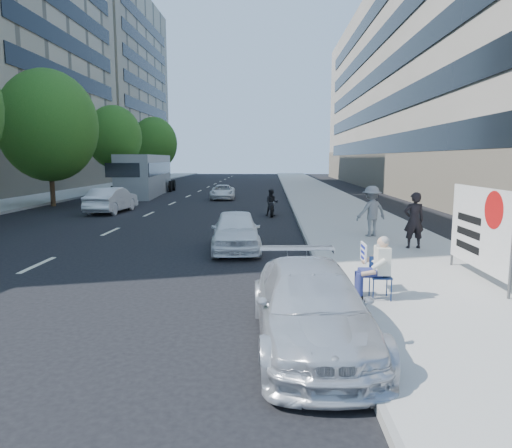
{
  "coord_description": "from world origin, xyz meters",
  "views": [
    {
      "loc": [
        0.14,
        -10.49,
        3.01
      ],
      "look_at": [
        -0.23,
        1.09,
        1.34
      ],
      "focal_mm": 32.0,
      "sensor_mm": 36.0,
      "label": 1
    }
  ],
  "objects_px": {
    "parked_sedan": "(311,306)",
    "bus": "(146,175)",
    "jogger": "(371,211)",
    "protest_banner": "(479,228)",
    "seated_protester": "(375,264)",
    "white_sedan_far": "(223,192)",
    "motorcycle": "(272,204)",
    "white_sedan_mid": "(112,200)",
    "pedestrian_woman": "(414,220)",
    "white_sedan_near": "(236,230)"
  },
  "relations": [
    {
      "from": "jogger",
      "to": "motorcycle",
      "type": "xyz_separation_m",
      "value": [
        -3.67,
        7.08,
        -0.45
      ]
    },
    {
      "from": "pedestrian_woman",
      "to": "white_sedan_near",
      "type": "xyz_separation_m",
      "value": [
        -5.73,
        0.22,
        -0.39
      ]
    },
    {
      "from": "parked_sedan",
      "to": "motorcycle",
      "type": "xyz_separation_m",
      "value": [
        -0.59,
        16.82,
        -0.0
      ]
    },
    {
      "from": "white_sedan_far",
      "to": "motorcycle",
      "type": "relative_size",
      "value": 1.87
    },
    {
      "from": "seated_protester",
      "to": "white_sedan_mid",
      "type": "bearing_deg",
      "value": 124.53
    },
    {
      "from": "pedestrian_woman",
      "to": "bus",
      "type": "relative_size",
      "value": 0.15
    },
    {
      "from": "white_sedan_near",
      "to": "bus",
      "type": "bearing_deg",
      "value": 107.11
    },
    {
      "from": "jogger",
      "to": "bus",
      "type": "xyz_separation_m",
      "value": [
        -14.14,
        21.0,
        0.55
      ]
    },
    {
      "from": "jogger",
      "to": "protest_banner",
      "type": "bearing_deg",
      "value": 77.63
    },
    {
      "from": "pedestrian_woman",
      "to": "motorcycle",
      "type": "bearing_deg",
      "value": -68.65
    },
    {
      "from": "pedestrian_woman",
      "to": "parked_sedan",
      "type": "distance_m",
      "value": 8.45
    },
    {
      "from": "seated_protester",
      "to": "pedestrian_woman",
      "type": "bearing_deg",
      "value": 65.72
    },
    {
      "from": "white_sedan_mid",
      "to": "white_sedan_far",
      "type": "xyz_separation_m",
      "value": [
        5.36,
        8.61,
        -0.18
      ]
    },
    {
      "from": "parked_sedan",
      "to": "bus",
      "type": "height_order",
      "value": "bus"
    },
    {
      "from": "protest_banner",
      "to": "motorcycle",
      "type": "distance_m",
      "value": 14.11
    },
    {
      "from": "pedestrian_woman",
      "to": "motorcycle",
      "type": "relative_size",
      "value": 0.88
    },
    {
      "from": "jogger",
      "to": "pedestrian_woman",
      "type": "bearing_deg",
      "value": 87.62
    },
    {
      "from": "seated_protester",
      "to": "parked_sedan",
      "type": "xyz_separation_m",
      "value": [
        -1.49,
        -2.05,
        -0.23
      ]
    },
    {
      "from": "protest_banner",
      "to": "bus",
      "type": "bearing_deg",
      "value": 119.39
    },
    {
      "from": "pedestrian_woman",
      "to": "parked_sedan",
      "type": "height_order",
      "value": "pedestrian_woman"
    },
    {
      "from": "white_sedan_near",
      "to": "motorcycle",
      "type": "xyz_separation_m",
      "value": [
        1.21,
        9.13,
        -0.02
      ]
    },
    {
      "from": "pedestrian_woman",
      "to": "white_sedan_far",
      "type": "distance_m",
      "value": 20.97
    },
    {
      "from": "seated_protester",
      "to": "protest_banner",
      "type": "xyz_separation_m",
      "value": [
        2.74,
        1.54,
        0.53
      ]
    },
    {
      "from": "parked_sedan",
      "to": "bus",
      "type": "xyz_separation_m",
      "value": [
        -11.06,
        30.74,
        1.0
      ]
    },
    {
      "from": "protest_banner",
      "to": "parked_sedan",
      "type": "bearing_deg",
      "value": -139.7
    },
    {
      "from": "pedestrian_woman",
      "to": "white_sedan_near",
      "type": "bearing_deg",
      "value": -6.7
    },
    {
      "from": "white_sedan_mid",
      "to": "pedestrian_woman",
      "type": "bearing_deg",
      "value": 145.33
    },
    {
      "from": "parked_sedan",
      "to": "white_sedan_far",
      "type": "bearing_deg",
      "value": 95.63
    },
    {
      "from": "jogger",
      "to": "protest_banner",
      "type": "xyz_separation_m",
      "value": [
        1.16,
        -6.16,
        0.32
      ]
    },
    {
      "from": "parked_sedan",
      "to": "white_sedan_mid",
      "type": "height_order",
      "value": "white_sedan_mid"
    },
    {
      "from": "white_sedan_mid",
      "to": "jogger",
      "type": "bearing_deg",
      "value": 150.06
    },
    {
      "from": "protest_banner",
      "to": "motorcycle",
      "type": "height_order",
      "value": "protest_banner"
    },
    {
      "from": "protest_banner",
      "to": "parked_sedan",
      "type": "distance_m",
      "value": 5.6
    },
    {
      "from": "jogger",
      "to": "bus",
      "type": "distance_m",
      "value": 25.32
    },
    {
      "from": "protest_banner",
      "to": "pedestrian_woman",
      "type": "bearing_deg",
      "value": 94.39
    },
    {
      "from": "jogger",
      "to": "white_sedan_near",
      "type": "height_order",
      "value": "jogger"
    },
    {
      "from": "white_sedan_mid",
      "to": "white_sedan_far",
      "type": "height_order",
      "value": "white_sedan_mid"
    },
    {
      "from": "seated_protester",
      "to": "white_sedan_far",
      "type": "distance_m",
      "value": 25.39
    },
    {
      "from": "seated_protester",
      "to": "white_sedan_far",
      "type": "height_order",
      "value": "seated_protester"
    },
    {
      "from": "white_sedan_near",
      "to": "bus",
      "type": "height_order",
      "value": "bus"
    },
    {
      "from": "protest_banner",
      "to": "seated_protester",
      "type": "bearing_deg",
      "value": -150.68
    },
    {
      "from": "seated_protester",
      "to": "jogger",
      "type": "distance_m",
      "value": 7.86
    },
    {
      "from": "jogger",
      "to": "white_sedan_mid",
      "type": "height_order",
      "value": "jogger"
    },
    {
      "from": "jogger",
      "to": "white_sedan_near",
      "type": "xyz_separation_m",
      "value": [
        -4.88,
        -2.05,
        -0.42
      ]
    },
    {
      "from": "motorcycle",
      "to": "seated_protester",
      "type": "bearing_deg",
      "value": -79.46
    },
    {
      "from": "white_sedan_near",
      "to": "white_sedan_mid",
      "type": "height_order",
      "value": "white_sedan_mid"
    },
    {
      "from": "parked_sedan",
      "to": "white_sedan_near",
      "type": "relative_size",
      "value": 1.14
    },
    {
      "from": "parked_sedan",
      "to": "motorcycle",
      "type": "height_order",
      "value": "motorcycle"
    },
    {
      "from": "seated_protester",
      "to": "white_sedan_far",
      "type": "relative_size",
      "value": 0.34
    },
    {
      "from": "jogger",
      "to": "parked_sedan",
      "type": "height_order",
      "value": "jogger"
    }
  ]
}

